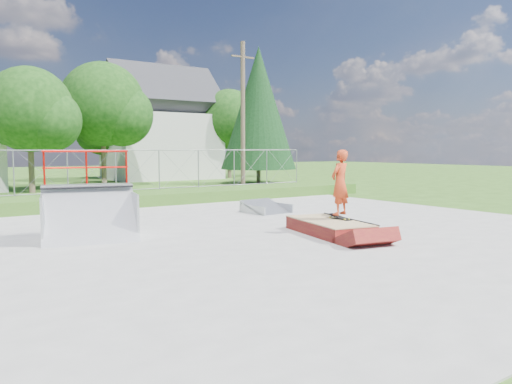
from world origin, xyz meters
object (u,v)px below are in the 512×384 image
grind_box (329,228)px  skater (340,185)px  quarter_pipe (89,196)px  flat_bank_ramp (267,207)px

grind_box → skater: size_ratio=1.62×
quarter_pipe → flat_bank_ramp: (6.86, 1.81, -0.93)m
quarter_pipe → flat_bank_ramp: 7.16m
quarter_pipe → skater: 6.63m
quarter_pipe → skater: (5.97, -2.87, 0.20)m
grind_box → skater: (0.39, 0.01, 1.14)m
flat_bank_ramp → skater: skater is taller
flat_bank_ramp → skater: size_ratio=0.82×
flat_bank_ramp → quarter_pipe: bearing=-169.6°
grind_box → flat_bank_ramp: (1.28, 4.69, 0.01)m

